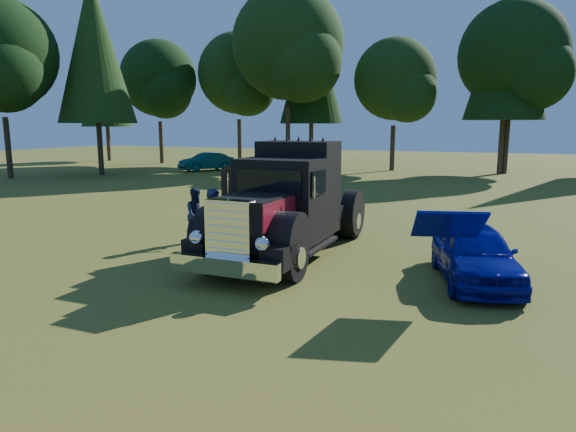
{
  "coord_description": "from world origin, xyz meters",
  "views": [
    {
      "loc": [
        3.89,
        -10.03,
        3.43
      ],
      "look_at": [
        -0.86,
        1.3,
        1.25
      ],
      "focal_mm": 32.0,
      "sensor_mm": 36.0,
      "label": 1
    }
  ],
  "objects_px": {
    "diamond_t_truck": "(286,208)",
    "spectator_far": "(197,215)",
    "spectator_near": "(215,226)",
    "hotrod_coupe": "(475,253)",
    "distant_teal_car": "(206,162)"
  },
  "relations": [
    {
      "from": "hotrod_coupe",
      "to": "spectator_far",
      "type": "xyz_separation_m",
      "value": [
        -7.75,
        0.95,
        0.16
      ]
    },
    {
      "from": "hotrod_coupe",
      "to": "distant_teal_car",
      "type": "bearing_deg",
      "value": 132.82
    },
    {
      "from": "spectator_near",
      "to": "diamond_t_truck",
      "type": "bearing_deg",
      "value": -26.17
    },
    {
      "from": "diamond_t_truck",
      "to": "spectator_far",
      "type": "relative_size",
      "value": 4.39
    },
    {
      "from": "diamond_t_truck",
      "to": "hotrod_coupe",
      "type": "distance_m",
      "value": 4.83
    },
    {
      "from": "spectator_near",
      "to": "spectator_far",
      "type": "height_order",
      "value": "spectator_near"
    },
    {
      "from": "hotrod_coupe",
      "to": "spectator_far",
      "type": "height_order",
      "value": "hotrod_coupe"
    },
    {
      "from": "spectator_near",
      "to": "distant_teal_car",
      "type": "relative_size",
      "value": 0.45
    },
    {
      "from": "diamond_t_truck",
      "to": "spectator_near",
      "type": "relative_size",
      "value": 3.81
    },
    {
      "from": "distant_teal_car",
      "to": "spectator_far",
      "type": "bearing_deg",
      "value": -28.88
    },
    {
      "from": "diamond_t_truck",
      "to": "hotrod_coupe",
      "type": "bearing_deg",
      "value": -6.87
    },
    {
      "from": "spectator_far",
      "to": "diamond_t_truck",
      "type": "bearing_deg",
      "value": -64.78
    },
    {
      "from": "distant_teal_car",
      "to": "hotrod_coupe",
      "type": "bearing_deg",
      "value": -17.13
    },
    {
      "from": "spectator_near",
      "to": "spectator_far",
      "type": "distance_m",
      "value": 2.33
    },
    {
      "from": "diamond_t_truck",
      "to": "spectator_far",
      "type": "xyz_separation_m",
      "value": [
        -3.0,
        0.38,
        -0.46
      ]
    }
  ]
}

